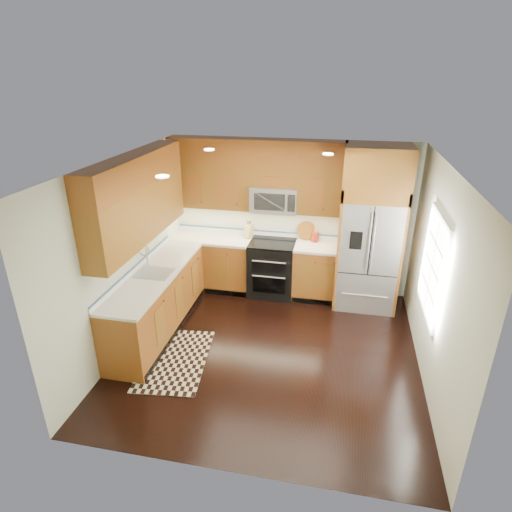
% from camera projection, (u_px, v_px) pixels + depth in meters
% --- Properties ---
extents(ground, '(4.00, 4.00, 0.00)m').
position_uv_depth(ground, '(269.00, 351.00, 5.95)').
color(ground, black).
rests_on(ground, ground).
extents(wall_back, '(4.00, 0.02, 2.60)m').
position_uv_depth(wall_back, '(291.00, 217.00, 7.22)').
color(wall_back, beige).
rests_on(wall_back, ground).
extents(wall_left, '(0.02, 4.00, 2.60)m').
position_uv_depth(wall_left, '(125.00, 254.00, 5.80)').
color(wall_left, beige).
rests_on(wall_left, ground).
extents(wall_right, '(0.02, 4.00, 2.60)m').
position_uv_depth(wall_right, '(437.00, 281.00, 5.06)').
color(wall_right, beige).
rests_on(wall_right, ground).
extents(window, '(0.04, 1.10, 1.30)m').
position_uv_depth(window, '(433.00, 266.00, 5.20)').
color(window, white).
rests_on(window, ground).
extents(base_cabinets, '(2.85, 3.00, 0.90)m').
position_uv_depth(base_cabinets, '(203.00, 284.00, 6.80)').
color(base_cabinets, brown).
rests_on(base_cabinets, ground).
extents(countertop, '(2.86, 3.01, 0.04)m').
position_uv_depth(countertop, '(213.00, 255.00, 6.69)').
color(countertop, beige).
rests_on(countertop, base_cabinets).
extents(upper_cabinets, '(2.85, 3.00, 1.15)m').
position_uv_depth(upper_cabinets, '(207.00, 185.00, 6.32)').
color(upper_cabinets, brown).
rests_on(upper_cabinets, ground).
extents(range, '(0.76, 0.67, 0.95)m').
position_uv_depth(range, '(272.00, 268.00, 7.30)').
color(range, black).
rests_on(range, ground).
extents(microwave, '(0.76, 0.40, 0.42)m').
position_uv_depth(microwave, '(274.00, 199.00, 6.94)').
color(microwave, '#B2B2B7').
rests_on(microwave, ground).
extents(refrigerator, '(0.98, 0.75, 2.60)m').
position_uv_depth(refrigerator, '(371.00, 230.00, 6.64)').
color(refrigerator, '#B2B2B7').
rests_on(refrigerator, ground).
extents(sink_faucet, '(0.54, 0.44, 0.37)m').
position_uv_depth(sink_faucet, '(153.00, 269.00, 6.07)').
color(sink_faucet, '#B2B2B7').
rests_on(sink_faucet, countertop).
extents(rug, '(0.99, 1.47, 0.01)m').
position_uv_depth(rug, '(175.00, 360.00, 5.76)').
color(rug, black).
rests_on(rug, ground).
extents(knife_block, '(0.15, 0.17, 0.30)m').
position_uv_depth(knife_block, '(249.00, 230.00, 7.31)').
color(knife_block, tan).
rests_on(knife_block, countertop).
extents(utensil_crock, '(0.14, 0.14, 0.34)m').
position_uv_depth(utensil_crock, '(315.00, 235.00, 7.12)').
color(utensil_crock, maroon).
rests_on(utensil_crock, countertop).
extents(cutting_board, '(0.33, 0.33, 0.02)m').
position_uv_depth(cutting_board, '(306.00, 239.00, 7.25)').
color(cutting_board, brown).
rests_on(cutting_board, countertop).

